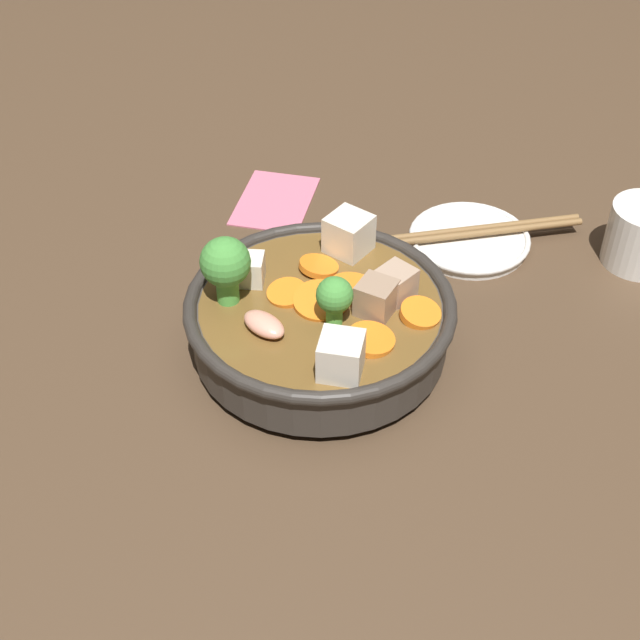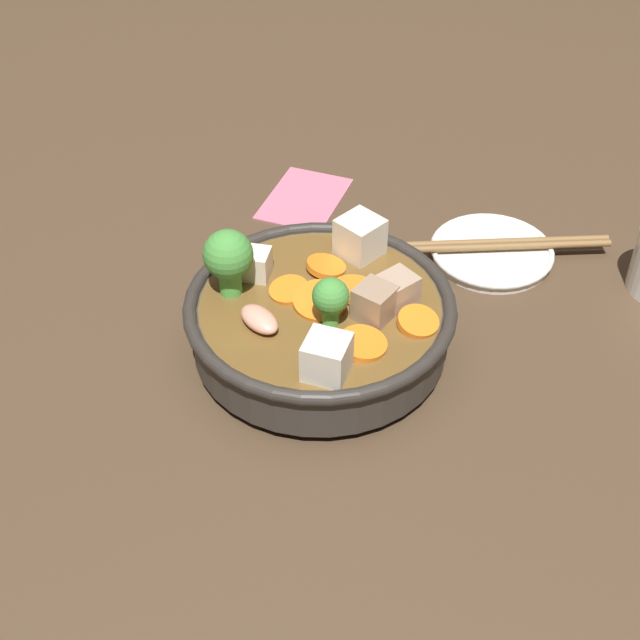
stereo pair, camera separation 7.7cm
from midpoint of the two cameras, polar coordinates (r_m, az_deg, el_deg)
ground_plane at (r=0.80m, az=2.77°, el=-2.12°), size 3.00×3.00×0.00m
stirfry_bowl at (r=0.77m, az=2.82°, el=0.08°), size 0.23×0.23×0.12m
side_saucer at (r=0.92m, az=13.31°, el=4.15°), size 0.12×0.12×0.01m
napkin at (r=0.99m, az=1.25°, el=7.72°), size 0.11×0.08×0.00m
chopsticks_pair at (r=0.91m, az=13.40°, el=4.62°), size 0.10×0.22×0.01m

